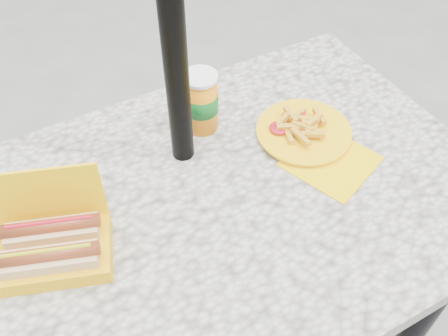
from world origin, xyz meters
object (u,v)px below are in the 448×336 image
umbrella_pole (172,19)px  hotdog_box (53,246)px  soda_cup (201,102)px  fries_plate (305,133)px

umbrella_pole → hotdog_box: 0.48m
umbrella_pole → hotdog_box: bearing=-158.3°
umbrella_pole → soda_cup: size_ratio=14.38×
umbrella_pole → hotdog_box: size_ratio=8.85×
hotdog_box → soda_cup: hotdog_box is taller
fries_plate → umbrella_pole: bearing=162.0°
fries_plate → soda_cup: (-0.20, 0.15, 0.06)m
fries_plate → soda_cup: 0.26m
umbrella_pole → soda_cup: 0.29m
hotdog_box → fries_plate: bearing=23.6°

